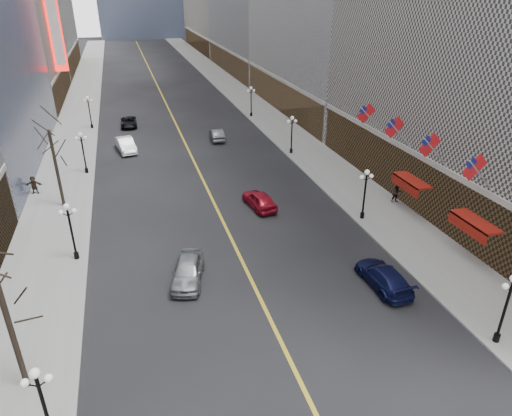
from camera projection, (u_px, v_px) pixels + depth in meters
sidewalk_east at (258, 109)px, 75.00m from camera, size 6.00×230.00×0.15m
sidewalk_west at (78, 122)px, 67.99m from camera, size 6.00×230.00×0.15m
lane_line at (165, 102)px, 80.15m from camera, size 0.25×200.00×0.02m
streetlamp_east_0 at (507, 302)px, 24.92m from camera, size 1.26×0.44×4.52m
streetlamp_east_1 at (365, 189)px, 38.71m from camera, size 1.26×0.44×4.52m
streetlamp_east_2 at (292, 131)px, 54.24m from camera, size 1.26×0.44×4.52m
streetlamp_east_3 at (251, 98)px, 69.76m from camera, size 1.26×0.44×4.52m
streetlamp_west_0 at (43, 401)px, 19.01m from camera, size 1.26×0.44×4.52m
streetlamp_west_1 at (70, 226)px, 32.81m from camera, size 1.26×0.44×4.52m
streetlamp_west_2 at (83, 148)px, 48.33m from camera, size 1.26×0.44×4.52m
streetlamp_west_3 at (89, 109)px, 63.85m from camera, size 1.26×0.44×4.52m
flag_2 at (476, 170)px, 30.76m from camera, size 2.87×0.12×2.87m
flag_3 at (431, 147)px, 35.08m from camera, size 2.87×0.12×2.87m
flag_4 at (396, 129)px, 39.39m from camera, size 2.87×0.12×2.87m
flag_5 at (368, 115)px, 43.70m from camera, size 2.87×0.12×2.87m
awning_b at (473, 223)px, 32.81m from camera, size 1.40×4.00×0.93m
awning_c at (410, 182)px, 39.71m from camera, size 1.40×4.00×0.93m
theatre_marquee at (56, 31)px, 70.90m from camera, size 2.00×0.55×12.00m
tree_west_far at (51, 142)px, 39.54m from camera, size 3.60×3.60×7.92m
car_nb_near at (188, 271)px, 31.33m from camera, size 3.21×5.26×1.67m
car_nb_mid at (126, 145)px, 55.97m from camera, size 2.60×5.35×1.69m
car_nb_far at (129, 122)px, 65.89m from camera, size 2.26×4.80×1.33m
car_sb_near at (384, 277)px, 30.84m from camera, size 2.22×5.20×1.49m
car_sb_mid at (259, 200)px, 41.81m from camera, size 2.54×4.87×1.58m
car_sb_far at (217, 135)px, 60.13m from camera, size 1.80×4.59×1.49m
ped_east_walk at (397, 193)px, 42.41m from camera, size 0.93×0.52×1.92m
ped_west_far at (34, 185)px, 44.24m from camera, size 1.72×0.75×1.79m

